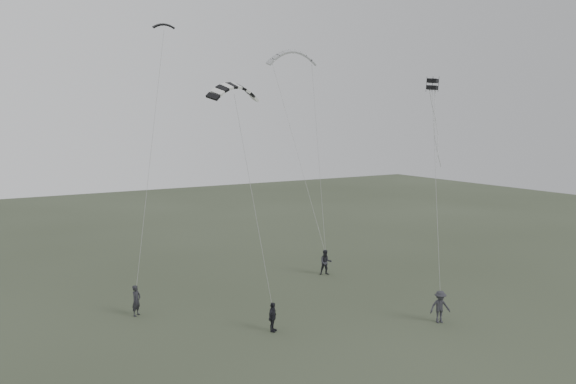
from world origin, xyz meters
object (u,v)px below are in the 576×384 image
kite_striped (234,86)px  kite_box (432,84)px  flyer_far (440,307)px  kite_dark_small (164,24)px  flyer_left (136,300)px  kite_pale_large (292,51)px  flyer_center (273,317)px  flyer_right (326,262)px

kite_striped → kite_box: size_ratio=4.64×
flyer_far → kite_dark_small: (-11.42, 14.89, 17.46)m
flyer_far → kite_striped: 17.83m
flyer_far → kite_dark_small: bearing=147.8°
flyer_left → kite_striped: 14.44m
kite_pale_large → kite_striped: (-10.64, -10.91, -3.74)m
kite_striped → kite_box: bearing=-23.7°
flyer_center → kite_pale_large: bearing=15.1°
flyer_left → kite_dark_small: (3.71, 4.33, 17.48)m
kite_box → flyer_center: bearing=149.4°
flyer_far → kite_pale_large: bearing=108.5°
flyer_center → kite_box: size_ratio=2.40×
kite_pale_large → kite_box: 14.38m
kite_dark_small → kite_pale_large: size_ratio=0.35×
flyer_center → kite_pale_large: 23.98m
kite_dark_small → kite_box: (14.29, -10.86, -4.11)m
flyer_left → flyer_far: bearing=-74.3°
kite_box → kite_pale_large: bearing=68.2°
flyer_left → kite_box: (18.00, -6.53, 13.37)m
flyer_far → kite_striped: size_ratio=0.59×
flyer_left → flyer_far: flyer_far is taller
flyer_left → kite_dark_small: kite_dark_small is taller
flyer_right → kite_striped: 17.39m
flyer_left → flyer_far: 18.44m
kite_box → flyer_far: bearing=-156.7°
flyer_left → flyer_center: (5.88, -6.67, -0.11)m
kite_dark_small → kite_striped: size_ratio=0.44×
flyer_right → kite_dark_small: kite_dark_small is taller
flyer_left → kite_pale_large: bearing=-14.6°
flyer_right → flyer_far: bearing=-68.0°
flyer_right → kite_pale_large: bearing=109.5°
flyer_right → kite_pale_large: size_ratio=0.47×
flyer_right → kite_dark_small: size_ratio=1.35×
kite_striped → kite_box: 13.25m
flyer_center → flyer_far: 10.03m
flyer_far → kite_striped: kite_striped is taller
flyer_center → kite_pale_large: (9.83, 13.92, 16.86)m
flyer_far → kite_box: kite_box is taller
kite_dark_small → kite_striped: kite_dark_small is taller
kite_box → kite_striped: bearing=136.2°
flyer_left → kite_box: bearing=-59.3°
flyer_center → flyer_left: bearing=91.8°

